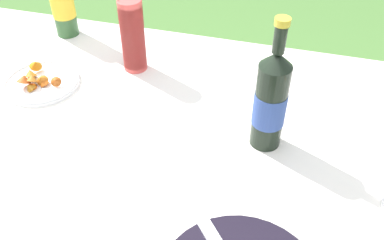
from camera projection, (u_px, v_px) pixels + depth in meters
name	position (u px, v px, depth m)	size (l,w,h in m)	color
garden_table	(108.00, 167.00, 1.10)	(1.89, 1.23, 0.73)	brown
tablecloth	(105.00, 155.00, 1.07)	(1.90, 1.24, 0.10)	white
cup_stack	(133.00, 36.00, 1.27)	(0.07, 0.07, 0.23)	#E04C47
juice_bottle_red	(270.00, 101.00, 1.01)	(0.08, 0.08, 0.35)	black
snack_plate_right	(40.00, 81.00, 1.27)	(0.22, 0.22, 0.06)	white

